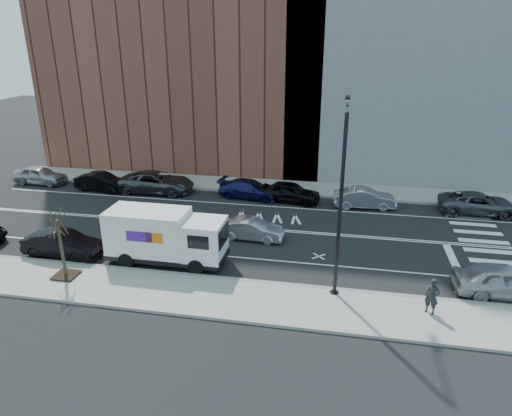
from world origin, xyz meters
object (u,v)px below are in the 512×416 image
at_px(far_parked_b, 102,182).
at_px(pedestrian, 432,296).
at_px(driving_sedan, 252,229).
at_px(near_parked_front, 505,281).
at_px(far_parked_a, 40,175).
at_px(fedex_van, 165,236).

distance_m(far_parked_b, pedestrian, 27.37).
relative_size(far_parked_b, pedestrian, 2.62).
distance_m(driving_sedan, near_parked_front, 14.17).
height_order(near_parked_front, pedestrian, pedestrian).
xyz_separation_m(far_parked_a, near_parked_front, (33.64, -11.92, 0.05)).
relative_size(fedex_van, far_parked_b, 1.49).
xyz_separation_m(far_parked_a, far_parked_b, (6.13, -0.66, -0.04)).
height_order(far_parked_a, pedestrian, pedestrian).
relative_size(fedex_van, near_parked_front, 1.39).
distance_m(fedex_van, pedestrian, 14.09).
bearing_deg(far_parked_a, driving_sedan, -108.40).
distance_m(near_parked_front, pedestrian, 4.56).
height_order(far_parked_b, near_parked_front, near_parked_front).
bearing_deg(far_parked_b, driving_sedan, -109.50).
bearing_deg(fedex_van, far_parked_b, 132.37).
height_order(far_parked_a, near_parked_front, near_parked_front).
relative_size(driving_sedan, near_parked_front, 0.83).
bearing_deg(fedex_van, pedestrian, -10.78).
height_order(far_parked_a, driving_sedan, far_parked_a).
bearing_deg(near_parked_front, driving_sedan, 70.02).
xyz_separation_m(fedex_van, near_parked_front, (17.64, -0.28, -0.78)).
distance_m(fedex_van, far_parked_a, 19.80).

